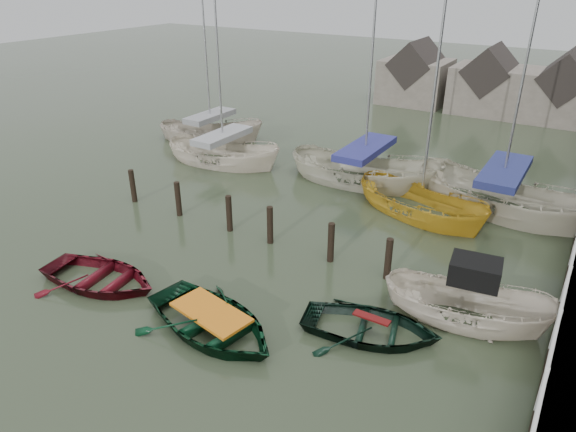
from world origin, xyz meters
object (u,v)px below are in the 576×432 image
Objects in this scene: rowboat_red at (101,284)px; sailboat_e at (212,139)px; sailboat_a at (224,162)px; sailboat_b at (363,181)px; rowboat_green at (212,331)px; rowboat_dkgreen at (370,335)px; sailboat_c at (419,214)px; motorboat at (465,319)px; sailboat_d at (497,209)px.

sailboat_e is at bearing 17.97° from rowboat_red.
rowboat_red is at bearing -178.33° from sailboat_e.
sailboat_b reaches higher than sailboat_a.
sailboat_e is at bearing 50.15° from rowboat_green.
sailboat_a is (-3.49, 10.61, 0.06)m from rowboat_red.
sailboat_b is at bearing -122.13° from sailboat_e.
sailboat_e is (-3.00, 2.69, 0.00)m from sailboat_a.
sailboat_c reaches higher than rowboat_dkgreen.
sailboat_b is (-6.59, 7.88, -0.03)m from motorboat.
rowboat_green is at bearing 105.55° from rowboat_dkgreen.
sailboat_d is (4.91, 12.03, 0.06)m from rowboat_green.
sailboat_a is 7.10m from sailboat_b.
rowboat_red is at bearing 90.67° from rowboat_dkgreen.
sailboat_c is at bearing -42.07° from rowboat_red.
sailboat_b is at bearing -24.32° from rowboat_red.
sailboat_b is 10.06m from sailboat_e.
sailboat_c is 1.14× the size of sailboat_e.
rowboat_green is 1.16× the size of rowboat_dkgreen.
rowboat_red is at bearing 159.75° from sailboat_d.
rowboat_red is 12.07m from sailboat_c.
sailboat_c is at bearing 21.45° from motorboat.
sailboat_d reaches higher than sailboat_e.
rowboat_red is 0.33× the size of sailboat_d.
sailboat_a is 10.26m from sailboat_c.
rowboat_red reaches higher than rowboat_dkgreen.
rowboat_dkgreen is at bearing -151.81° from sailboat_e.
sailboat_d is 1.22× the size of sailboat_e.
sailboat_e reaches higher than rowboat_red.
rowboat_red is at bearing 101.25° from rowboat_green.
sailboat_d is (5.82, 0.13, 0.00)m from sailboat_b.
sailboat_a reaches higher than rowboat_green.
sailboat_d reaches higher than rowboat_green.
rowboat_dkgreen is at bearing -151.03° from sailboat_c.
sailboat_b is 0.94× the size of sailboat_d.
sailboat_e is at bearing 102.92° from sailboat_d.
rowboat_green is 0.38× the size of sailboat_b.
sailboat_d is (12.79, 1.46, -0.00)m from sailboat_a.
motorboat is at bearing -123.04° from sailboat_a.
rowboat_red is 0.40× the size of sailboat_e.
sailboat_c is at bearing -2.56° from rowboat_green.
motorboat is 0.43× the size of sailboat_b.
sailboat_e is at bearing 95.50° from sailboat_c.
sailboat_b is at bearing 15.14° from rowboat_green.
sailboat_a is at bearing 96.03° from sailboat_b.
rowboat_green is 17.15m from sailboat_e.
rowboat_dkgreen is (3.68, 2.10, 0.00)m from rowboat_green.
rowboat_red is 1.07× the size of rowboat_dkgreen.
sailboat_b is at bearing -86.45° from sailboat_a.
sailboat_d is (1.23, 9.93, 0.06)m from rowboat_dkgreen.
rowboat_red is 11.17m from sailboat_a.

